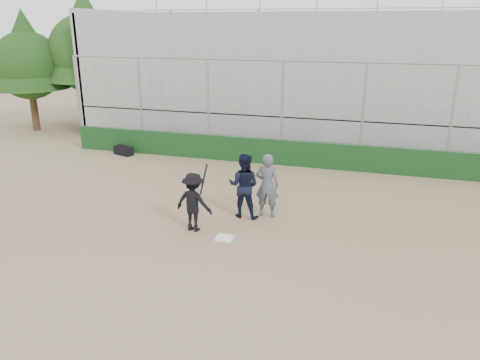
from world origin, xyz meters
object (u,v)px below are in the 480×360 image
(batter_at_plate, at_px, (194,202))
(umpire, at_px, (267,188))
(equipment_bag, at_px, (123,151))
(catcher_crouched, at_px, (244,196))

(batter_at_plate, xyz_separation_m, umpire, (1.64, 1.52, 0.03))
(batter_at_plate, height_order, equipment_bag, batter_at_plate)
(catcher_crouched, relative_size, umpire, 0.75)
(batter_at_plate, relative_size, catcher_crouched, 1.41)
(umpire, height_order, equipment_bag, umpire)
(equipment_bag, bearing_deg, catcher_crouched, -36.43)
(catcher_crouched, xyz_separation_m, umpire, (0.61, 0.29, 0.20))
(catcher_crouched, relative_size, equipment_bag, 1.35)
(batter_at_plate, relative_size, umpire, 1.06)
(batter_at_plate, height_order, catcher_crouched, batter_at_plate)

